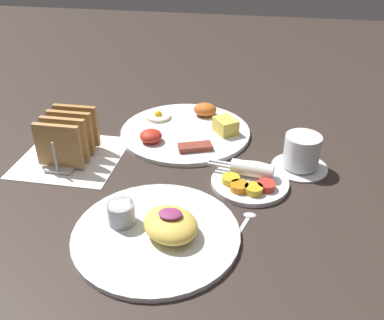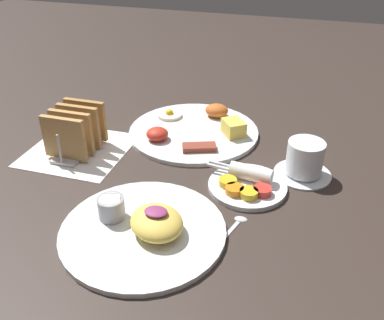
% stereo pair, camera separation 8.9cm
% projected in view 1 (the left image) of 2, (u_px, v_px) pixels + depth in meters
% --- Properties ---
extents(ground_plane, '(3.00, 3.00, 0.00)m').
position_uv_depth(ground_plane, '(156.00, 175.00, 0.90)').
color(ground_plane, '#332823').
extents(napkin_flat, '(0.22, 0.22, 0.00)m').
position_uv_depth(napkin_flat, '(72.00, 157.00, 0.96)').
color(napkin_flat, white).
rests_on(napkin_flat, ground_plane).
extents(plate_breakfast, '(0.32, 0.32, 0.05)m').
position_uv_depth(plate_breakfast, '(187.00, 130.00, 1.06)').
color(plate_breakfast, white).
rests_on(plate_breakfast, ground_plane).
extents(plate_condiments, '(0.17, 0.16, 0.04)m').
position_uv_depth(plate_condiments, '(250.00, 180.00, 0.86)').
color(plate_condiments, white).
rests_on(plate_condiments, ground_plane).
extents(plate_foreground, '(0.29, 0.29, 0.06)m').
position_uv_depth(plate_foreground, '(157.00, 230.00, 0.73)').
color(plate_foreground, white).
rests_on(plate_foreground, ground_plane).
extents(toast_rack, '(0.10, 0.15, 0.10)m').
position_uv_depth(toast_rack, '(68.00, 137.00, 0.94)').
color(toast_rack, '#B7B7BC').
rests_on(toast_rack, ground_plane).
extents(coffee_cup, '(0.12, 0.12, 0.08)m').
position_uv_depth(coffee_cup, '(301.00, 154.00, 0.91)').
color(coffee_cup, white).
rests_on(coffee_cup, ground_plane).
extents(teaspoon, '(0.05, 0.12, 0.01)m').
position_uv_depth(teaspoon, '(244.00, 224.00, 0.76)').
color(teaspoon, silver).
rests_on(teaspoon, ground_plane).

